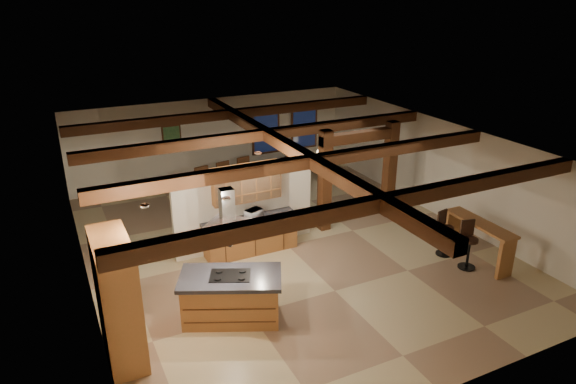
# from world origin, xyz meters

# --- Properties ---
(ground) EXTENTS (12.00, 12.00, 0.00)m
(ground) POSITION_xyz_m (0.00, 0.00, 0.00)
(ground) COLOR #C6B584
(ground) RESTS_ON ground
(room_walls) EXTENTS (12.00, 12.00, 12.00)m
(room_walls) POSITION_xyz_m (0.00, 0.00, 1.78)
(room_walls) COLOR silver
(room_walls) RESTS_ON ground
(ceiling_beams) EXTENTS (10.00, 12.00, 0.28)m
(ceiling_beams) POSITION_xyz_m (0.00, 0.00, 2.76)
(ceiling_beams) COLOR #412510
(ceiling_beams) RESTS_ON room_walls
(timber_posts) EXTENTS (2.50, 0.30, 2.90)m
(timber_posts) POSITION_xyz_m (2.50, 0.50, 1.76)
(timber_posts) COLOR #412510
(timber_posts) RESTS_ON ground
(partition_wall) EXTENTS (3.80, 0.18, 2.20)m
(partition_wall) POSITION_xyz_m (-1.00, 0.50, 1.10)
(partition_wall) COLOR silver
(partition_wall) RESTS_ON ground
(pantry_cabinet) EXTENTS (0.67, 1.60, 2.40)m
(pantry_cabinet) POSITION_xyz_m (-4.67, -2.60, 1.20)
(pantry_cabinet) COLOR #A46235
(pantry_cabinet) RESTS_ON ground
(back_counter) EXTENTS (2.50, 0.66, 0.94)m
(back_counter) POSITION_xyz_m (-1.00, 0.11, 0.48)
(back_counter) COLOR #A46235
(back_counter) RESTS_ON ground
(upper_display_cabinet) EXTENTS (1.80, 0.36, 0.95)m
(upper_display_cabinet) POSITION_xyz_m (-1.00, 0.31, 1.85)
(upper_display_cabinet) COLOR #A46235
(upper_display_cabinet) RESTS_ON partition_wall
(range_hood) EXTENTS (1.10, 1.10, 1.40)m
(range_hood) POSITION_xyz_m (-2.46, -2.42, 1.78)
(range_hood) COLOR silver
(range_hood) RESTS_ON room_walls
(back_windows) EXTENTS (2.70, 0.07, 1.70)m
(back_windows) POSITION_xyz_m (2.80, 5.93, 1.50)
(back_windows) COLOR #412510
(back_windows) RESTS_ON room_walls
(framed_art) EXTENTS (0.65, 0.05, 0.85)m
(framed_art) POSITION_xyz_m (-1.50, 5.94, 1.70)
(framed_art) COLOR #412510
(framed_art) RESTS_ON room_walls
(recessed_cans) EXTENTS (3.16, 2.46, 0.03)m
(recessed_cans) POSITION_xyz_m (-2.53, -1.93, 2.87)
(recessed_cans) COLOR silver
(recessed_cans) RESTS_ON room_walls
(kitchen_island) EXTENTS (2.33, 1.86, 1.03)m
(kitchen_island) POSITION_xyz_m (-2.46, -2.42, 0.52)
(kitchen_island) COLOR #A46235
(kitchen_island) RESTS_ON ground
(dining_table) EXTENTS (1.81, 1.19, 0.59)m
(dining_table) POSITION_xyz_m (-0.34, 3.22, 0.30)
(dining_table) COLOR #3F1A0F
(dining_table) RESTS_ON ground
(sofa) EXTENTS (2.16, 1.54, 0.59)m
(sofa) POSITION_xyz_m (2.22, 5.50, 0.29)
(sofa) COLOR black
(sofa) RESTS_ON ground
(microwave) EXTENTS (0.51, 0.43, 0.24)m
(microwave) POSITION_xyz_m (-0.90, 0.11, 1.06)
(microwave) COLOR silver
(microwave) RESTS_ON back_counter
(bar_counter) EXTENTS (0.53, 2.02, 1.06)m
(bar_counter) POSITION_xyz_m (3.93, -2.81, 0.71)
(bar_counter) COLOR #A46235
(bar_counter) RESTS_ON ground
(side_table) EXTENTS (0.46, 0.46, 0.53)m
(side_table) POSITION_xyz_m (3.73, 4.90, 0.26)
(side_table) COLOR #412510
(side_table) RESTS_ON ground
(table_lamp) EXTENTS (0.26, 0.26, 0.30)m
(table_lamp) POSITION_xyz_m (3.73, 4.90, 0.74)
(table_lamp) COLOR black
(table_lamp) RESTS_ON side_table
(bar_stool_a) EXTENTS (0.43, 0.45, 1.21)m
(bar_stool_a) POSITION_xyz_m (3.47, -2.96, 0.62)
(bar_stool_a) COLOR black
(bar_stool_a) RESTS_ON ground
(bar_stool_b) EXTENTS (0.42, 0.44, 1.18)m
(bar_stool_b) POSITION_xyz_m (3.42, -2.18, 0.60)
(bar_stool_b) COLOR black
(bar_stool_b) RESTS_ON ground
(dining_chairs) EXTENTS (2.41, 2.41, 1.33)m
(dining_chairs) POSITION_xyz_m (-0.34, 3.22, 0.67)
(dining_chairs) COLOR #412510
(dining_chairs) RESTS_ON ground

